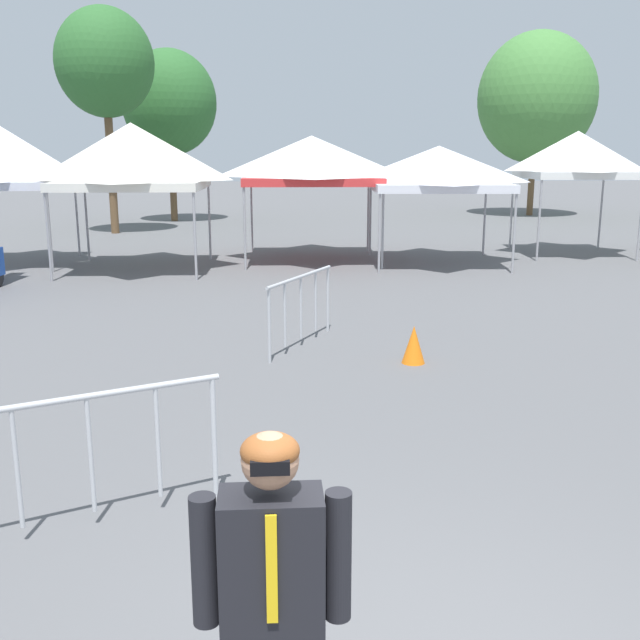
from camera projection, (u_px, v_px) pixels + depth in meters
name	position (u px, v px, depth m)	size (l,w,h in m)	color
canopy_tent_right_of_center	(1.00, 157.00, 18.31)	(3.07, 3.07, 3.49)	#9E9EA3
canopy_tent_behind_center	(132.00, 156.00, 17.44)	(3.43, 3.43, 3.52)	#9E9EA3
canopy_tent_behind_left	(312.00, 160.00, 19.11)	(3.60, 3.60, 3.25)	#9E9EA3
canopy_tent_center	(438.00, 168.00, 18.46)	(3.53, 3.53, 2.99)	#9E9EA3
canopy_tent_behind_right	(577.00, 155.00, 20.12)	(2.94, 2.94, 3.40)	#9E9EA3
person_foreground	(272.00, 603.00, 2.99)	(0.65, 0.26, 1.78)	#33384C
tree_behind_tents_center	(169.00, 103.00, 29.60)	(3.82, 3.82, 6.90)	brown
tree_behind_tents_left	(105.00, 63.00, 24.78)	(3.32, 3.32, 7.63)	brown
tree_behind_tents_right	(537.00, 98.00, 32.27)	(5.17, 5.17, 8.02)	brown
crowd_barrier_by_lift	(89.00, 434.00, 5.53)	(1.92, 0.95, 1.08)	#B7BABF
crowd_barrier_near_person	(301.00, 297.00, 10.78)	(1.01, 1.89, 1.08)	#B7BABF
traffic_cone_lot_center	(414.00, 344.00, 10.00)	(0.32, 0.32, 0.52)	orange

